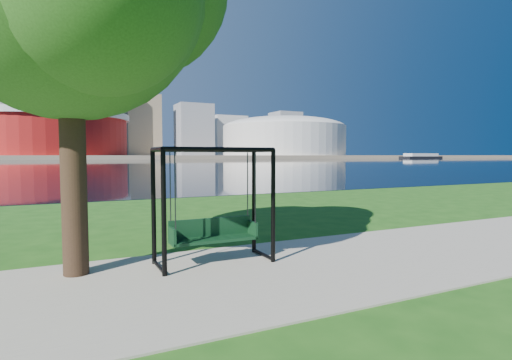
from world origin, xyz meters
TOP-DOWN VIEW (x-y plane):
  - ground at (0.00, 0.00)m, footprint 900.00×900.00m
  - path at (0.00, -0.50)m, footprint 120.00×4.00m
  - river at (0.00, 102.00)m, footprint 900.00×180.00m
  - far_bank at (0.00, 306.00)m, footprint 900.00×228.00m
  - stadium at (-10.00, 235.00)m, footprint 83.00×83.00m
  - arena at (135.00, 235.00)m, footprint 84.00×84.00m
  - skyline at (-4.27, 319.39)m, footprint 392.00×66.00m
  - swing at (-0.60, 0.43)m, footprint 2.11×0.91m
  - barge at (208.65, 182.56)m, footprint 33.30×11.30m

SIDE VIEW (x-z plane):
  - ground at x=0.00m, z-range 0.00..0.00m
  - river at x=0.00m, z-range 0.00..0.02m
  - path at x=0.00m, z-range 0.00..0.03m
  - far_bank at x=0.00m, z-range 0.00..2.00m
  - swing at x=-0.60m, z-range -0.04..2.13m
  - barge at x=208.65m, z-range -0.15..3.12m
  - stadium at x=-10.00m, z-range -1.77..30.23m
  - arena at x=135.00m, z-range 2.59..29.15m
  - skyline at x=-4.27m, z-range -12.36..84.14m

